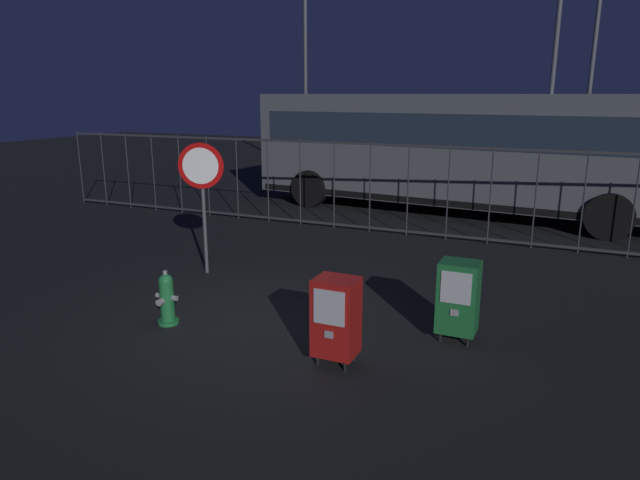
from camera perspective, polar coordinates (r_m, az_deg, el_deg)
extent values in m
plane|color=black|center=(7.81, -5.68, -8.20)|extent=(60.00, 60.00, 0.00)
cylinder|color=#1E7238|center=(7.99, -14.97, -7.93)|extent=(0.28, 0.28, 0.05)
cylinder|color=#1E7238|center=(7.88, -15.11, -5.91)|extent=(0.19, 0.19, 0.55)
sphere|color=#1E7238|center=(7.79, -15.25, -4.01)|extent=(0.19, 0.19, 0.19)
cylinder|color=gray|center=(7.76, -15.30, -3.17)|extent=(0.06, 0.06, 0.05)
cylinder|color=gray|center=(7.78, -15.75, -6.02)|extent=(0.09, 0.08, 0.09)
cylinder|color=gray|center=(7.94, -15.87, -5.38)|extent=(0.07, 0.07, 0.07)
cylinder|color=gray|center=(7.78, -14.39, -5.69)|extent=(0.07, 0.07, 0.07)
cylinder|color=black|center=(6.60, -0.25, -12.00)|extent=(0.04, 0.04, 0.12)
cylinder|color=black|center=(6.48, 2.52, -12.53)|extent=(0.04, 0.04, 0.12)
cylinder|color=black|center=(6.83, 0.74, -11.04)|extent=(0.04, 0.04, 0.12)
cylinder|color=black|center=(6.72, 3.43, -11.53)|extent=(0.04, 0.04, 0.12)
cube|color=#9E1411|center=(6.45, 1.64, -7.70)|extent=(0.48, 0.40, 0.90)
cube|color=#B2B7BF|center=(6.20, 0.92, -6.82)|extent=(0.36, 0.01, 0.40)
cube|color=gray|center=(6.32, 0.90, -9.48)|extent=(0.10, 0.02, 0.08)
cylinder|color=black|center=(7.34, 11.97, -9.50)|extent=(0.04, 0.04, 0.12)
cylinder|color=black|center=(7.28, 14.59, -9.85)|extent=(0.04, 0.04, 0.12)
cylinder|color=black|center=(7.59, 12.44, -8.70)|extent=(0.04, 0.04, 0.12)
cylinder|color=black|center=(7.54, 14.96, -9.02)|extent=(0.04, 0.04, 0.12)
cube|color=#19602D|center=(7.25, 13.72, -5.56)|extent=(0.48, 0.40, 0.90)
cube|color=#B2B7BF|center=(7.00, 13.49, -4.72)|extent=(0.36, 0.01, 0.40)
cube|color=gray|center=(7.10, 13.34, -7.12)|extent=(0.10, 0.02, 0.08)
cylinder|color=#4C4F54|center=(9.77, -11.58, 2.95)|extent=(0.06, 0.06, 2.20)
cylinder|color=red|center=(9.64, -11.88, 7.30)|extent=(0.71, 0.31, 0.76)
cylinder|color=white|center=(9.63, -11.92, 7.29)|extent=(0.56, 0.23, 0.60)
cube|color=#2D2D33|center=(12.34, 7.04, 9.47)|extent=(18.00, 0.04, 0.05)
cube|color=#2D2D33|center=(12.63, 6.79, 1.08)|extent=(18.00, 0.04, 0.05)
cylinder|color=#2D2D33|center=(17.36, -22.93, 6.71)|extent=(0.03, 0.03, 2.00)
cylinder|color=#2D2D33|center=(16.75, -20.90, 6.66)|extent=(0.03, 0.03, 2.00)
cylinder|color=#2D2D33|center=(16.16, -18.73, 6.59)|extent=(0.03, 0.03, 2.00)
cylinder|color=#2D2D33|center=(15.59, -16.39, 6.51)|extent=(0.03, 0.03, 2.00)
cylinder|color=#2D2D33|center=(15.05, -13.89, 6.40)|extent=(0.03, 0.03, 2.00)
cylinder|color=#2D2D33|center=(14.55, -11.20, 6.28)|extent=(0.03, 0.03, 2.00)
cylinder|color=#2D2D33|center=(14.07, -8.33, 6.14)|extent=(0.03, 0.03, 2.00)
cylinder|color=#2D2D33|center=(13.63, -5.27, 5.96)|extent=(0.03, 0.03, 2.00)
cylinder|color=#2D2D33|center=(13.24, -2.01, 5.76)|extent=(0.03, 0.03, 2.00)
cylinder|color=#2D2D33|center=(12.89, 1.43, 5.53)|extent=(0.03, 0.03, 2.00)
cylinder|color=#2D2D33|center=(12.58, 5.04, 5.26)|extent=(0.03, 0.03, 2.00)
cylinder|color=#2D2D33|center=(12.33, 8.82, 4.96)|extent=(0.03, 0.03, 2.00)
cylinder|color=#2D2D33|center=(12.14, 12.72, 4.62)|extent=(0.03, 0.03, 2.00)
cylinder|color=#2D2D33|center=(12.00, 16.74, 4.25)|extent=(0.03, 0.03, 2.00)
cylinder|color=#2D2D33|center=(11.93, 20.82, 3.86)|extent=(0.03, 0.03, 2.00)
cylinder|color=#2D2D33|center=(11.91, 24.92, 3.44)|extent=(0.03, 0.03, 2.00)
cylinder|color=#2D2D33|center=(11.96, 29.02, 3.01)|extent=(0.03, 0.03, 2.00)
cube|color=#4C5156|center=(15.05, 13.71, 9.01)|extent=(10.69, 3.50, 2.65)
cube|color=#1E2838|center=(15.02, 13.82, 10.81)|extent=(10.07, 3.46, 0.80)
cube|color=black|center=(15.21, 13.43, 4.41)|extent=(10.48, 3.49, 0.16)
cylinder|color=black|center=(13.40, 27.07, 2.11)|extent=(1.02, 0.38, 1.00)
cylinder|color=black|center=(15.86, 27.61, 3.74)|extent=(1.02, 0.38, 1.00)
cylinder|color=black|center=(15.52, -1.07, 5.19)|extent=(1.02, 0.38, 1.00)
cylinder|color=black|center=(17.69, 3.10, 6.31)|extent=(1.02, 0.38, 1.00)
cube|color=#19519E|center=(19.15, 23.58, 9.31)|extent=(10.74, 3.89, 2.65)
cube|color=#1E2838|center=(19.12, 23.72, 10.73)|extent=(10.12, 3.83, 0.80)
cube|color=black|center=(19.27, 23.21, 5.69)|extent=(10.53, 3.87, 0.16)
cylinder|color=black|center=(17.95, 11.90, 6.14)|extent=(1.03, 0.41, 1.00)
cylinder|color=black|center=(20.42, 12.51, 7.09)|extent=(1.03, 0.41, 1.00)
cylinder|color=#4C4F54|center=(20.98, 25.62, 15.06)|extent=(0.14, 0.14, 7.43)
cylinder|color=#4C4F54|center=(18.71, 22.32, 14.79)|extent=(0.14, 0.14, 6.89)
cylinder|color=#4C4F54|center=(22.67, -1.47, 17.02)|extent=(0.14, 0.14, 8.03)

